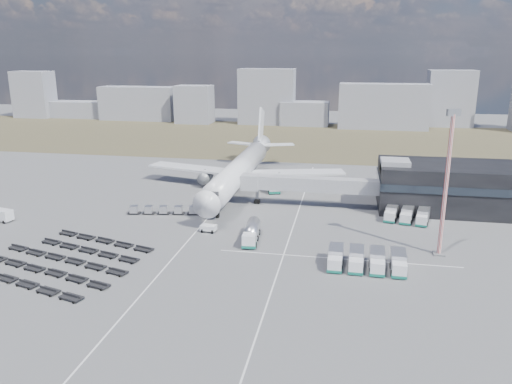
# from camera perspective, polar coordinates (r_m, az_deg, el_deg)

# --- Properties ---
(ground) EXTENTS (420.00, 420.00, 0.00)m
(ground) POSITION_cam_1_polar(r_m,az_deg,el_deg) (95.77, -5.76, -4.64)
(ground) COLOR #565659
(ground) RESTS_ON ground
(grass_strip) EXTENTS (420.00, 90.00, 0.01)m
(grass_strip) POSITION_cam_1_polar(r_m,az_deg,el_deg) (200.53, 3.01, 6.16)
(grass_strip) COLOR brown
(grass_strip) RESTS_ON ground
(lane_markings) EXTENTS (47.12, 110.00, 0.01)m
(lane_markings) POSITION_cam_1_polar(r_m,az_deg,el_deg) (96.39, 0.34, -4.42)
(lane_markings) COLOR silver
(lane_markings) RESTS_ON ground
(terminal) EXTENTS (30.40, 16.40, 11.00)m
(terminal) POSITION_cam_1_polar(r_m,az_deg,el_deg) (115.67, 21.17, 0.66)
(terminal) COLOR black
(terminal) RESTS_ON ground
(jet_bridge) EXTENTS (30.30, 3.80, 7.05)m
(jet_bridge) POSITION_cam_1_polar(r_m,az_deg,el_deg) (110.60, 5.07, 0.92)
(jet_bridge) COLOR #939399
(jet_bridge) RESTS_ON ground
(airliner) EXTENTS (51.59, 64.53, 17.62)m
(airliner) POSITION_cam_1_polar(r_m,az_deg,el_deg) (124.39, -1.70, 2.75)
(airliner) COLOR white
(airliner) RESTS_ON ground
(skyline) EXTENTS (299.08, 25.78, 25.84)m
(skyline) POSITION_cam_1_polar(r_m,az_deg,el_deg) (238.89, 5.18, 10.09)
(skyline) COLOR gray
(skyline) RESTS_ON ground
(fuel_tanker) EXTENTS (3.17, 9.79, 3.11)m
(fuel_tanker) POSITION_cam_1_polar(r_m,az_deg,el_deg) (90.91, -0.51, -4.64)
(fuel_tanker) COLOR white
(fuel_tanker) RESTS_ON ground
(pushback_tug) EXTENTS (3.08, 1.88, 1.37)m
(pushback_tug) POSITION_cam_1_polar(r_m,az_deg,el_deg) (95.88, -5.45, -4.17)
(pushback_tug) COLOR white
(pushback_tug) RESTS_ON ground
(utility_van) EXTENTS (5.07, 3.09, 2.49)m
(utility_van) POSITION_cam_1_polar(r_m,az_deg,el_deg) (113.67, -27.10, -2.39)
(utility_van) COLOR white
(utility_van) RESTS_ON ground
(catering_truck) EXTENTS (4.59, 7.27, 3.10)m
(catering_truck) POSITION_cam_1_polar(r_m,az_deg,el_deg) (122.97, 1.95, 0.81)
(catering_truck) COLOR white
(catering_truck) RESTS_ON ground
(service_trucks_near) EXTENTS (12.19, 6.94, 2.67)m
(service_trucks_near) POSITION_cam_1_polar(r_m,az_deg,el_deg) (81.48, 12.53, -7.60)
(service_trucks_near) COLOR white
(service_trucks_near) RESTS_ON ground
(service_trucks_far) EXTENTS (9.52, 7.98, 2.54)m
(service_trucks_far) POSITION_cam_1_polar(r_m,az_deg,el_deg) (105.73, 16.87, -2.49)
(service_trucks_far) COLOR white
(service_trucks_far) RESTS_ON ground
(uld_row) EXTENTS (15.20, 4.00, 1.66)m
(uld_row) POSITION_cam_1_polar(r_m,az_deg,el_deg) (107.28, -10.52, -2.02)
(uld_row) COLOR black
(uld_row) RESTS_ON ground
(baggage_dollies) EXTENTS (28.94, 26.11, 0.80)m
(baggage_dollies) POSITION_cam_1_polar(r_m,az_deg,el_deg) (88.27, -21.23, -7.21)
(baggage_dollies) COLOR black
(baggage_dollies) RESTS_ON ground
(floodlight_mast) EXTENTS (2.33, 1.90, 24.60)m
(floodlight_mast) POSITION_cam_1_polar(r_m,az_deg,el_deg) (87.12, 20.90, 0.81)
(floodlight_mast) COLOR #B2211C
(floodlight_mast) RESTS_ON ground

